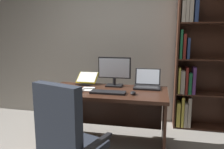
# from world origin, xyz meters

# --- Properties ---
(wall_back) EXTENTS (5.31, 0.12, 2.64)m
(wall_back) POSITION_xyz_m (0.00, 2.00, 1.32)
(wall_back) COLOR #B2ADA3
(wall_back) RESTS_ON ground
(desk) EXTENTS (1.52, 0.74, 0.75)m
(desk) POSITION_xyz_m (-0.08, 0.97, 0.54)
(desk) COLOR #381E14
(desk) RESTS_ON ground
(bookshelf) EXTENTS (0.87, 0.29, 2.16)m
(bookshelf) POSITION_xyz_m (1.12, 1.79, 1.02)
(bookshelf) COLOR #381E14
(bookshelf) RESTS_ON ground
(office_chair) EXTENTS (0.70, 0.63, 1.04)m
(office_chair) POSITION_xyz_m (-0.24, 0.01, 0.44)
(office_chair) COLOR black
(office_chair) RESTS_ON ground
(monitor) EXTENTS (0.44, 0.16, 0.39)m
(monitor) POSITION_xyz_m (-0.03, 1.14, 0.95)
(monitor) COLOR black
(monitor) RESTS_ON desk
(laptop) EXTENTS (0.34, 0.32, 0.24)m
(laptop) POSITION_xyz_m (0.41, 1.14, 0.81)
(laptop) COLOR black
(laptop) RESTS_ON desk
(keyboard) EXTENTS (0.42, 0.15, 0.02)m
(keyboard) POSITION_xyz_m (-0.03, 0.75, 0.77)
(keyboard) COLOR black
(keyboard) RESTS_ON desk
(computer_mouse) EXTENTS (0.06, 0.10, 0.04)m
(computer_mouse) POSITION_xyz_m (0.27, 0.75, 0.77)
(computer_mouse) COLOR black
(computer_mouse) RESTS_ON desk
(reading_stand_with_book) EXTENTS (0.28, 0.27, 0.15)m
(reading_stand_with_book) POSITION_xyz_m (-0.44, 1.20, 0.83)
(reading_stand_with_book) COLOR black
(reading_stand_with_book) RESTS_ON desk
(open_binder) EXTENTS (0.41, 0.32, 0.02)m
(open_binder) POSITION_xyz_m (-0.56, 0.70, 0.77)
(open_binder) COLOR orange
(open_binder) RESTS_ON desk
(notepad) EXTENTS (0.17, 0.22, 0.01)m
(notepad) POSITION_xyz_m (-0.32, 0.88, 0.76)
(notepad) COLOR white
(notepad) RESTS_ON desk
(pen) EXTENTS (0.14, 0.01, 0.01)m
(pen) POSITION_xyz_m (-0.30, 0.88, 0.77)
(pen) COLOR black
(pen) RESTS_ON notepad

